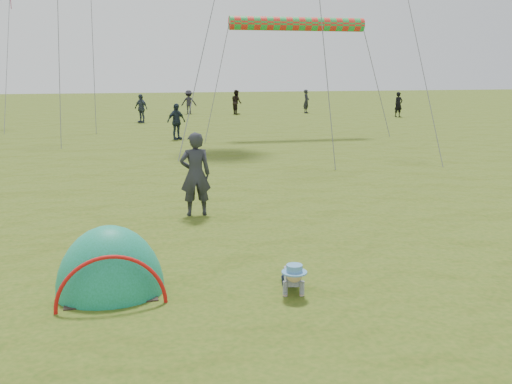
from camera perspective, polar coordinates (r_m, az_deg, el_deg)
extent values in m
plane|color=#2F4E12|center=(8.21, -3.69, -11.22)|extent=(140.00, 140.00, 0.00)
ellipsoid|color=#127A3E|center=(8.89, -14.28, -9.70)|extent=(1.64, 1.37, 2.05)
imported|color=#27282F|center=(12.81, -6.08, 1.79)|extent=(0.70, 0.46, 1.89)
imported|color=black|center=(41.02, -1.96, 8.98)|extent=(0.83, 0.97, 1.72)
imported|color=#333D4B|center=(35.42, -11.43, 8.20)|extent=(0.99, 1.02, 1.72)
imported|color=black|center=(42.37, 5.06, 9.02)|extent=(0.68, 0.74, 1.69)
imported|color=#222E3A|center=(26.77, -7.98, 7.00)|extent=(1.04, 0.85, 1.66)
imported|color=#22202A|center=(41.76, -6.74, 8.93)|extent=(1.16, 0.78, 1.68)
imported|color=black|center=(40.00, 14.06, 8.49)|extent=(0.67, 0.51, 1.66)
cylinder|color=red|center=(28.13, 4.18, 16.42)|extent=(6.56, 0.64, 0.64)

